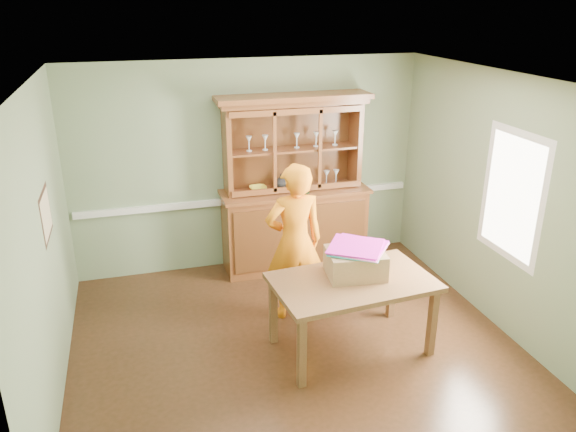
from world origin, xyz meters
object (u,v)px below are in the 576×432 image
object	(u,v)px
china_hutch	(294,209)
dining_table	(353,288)
person	(294,242)
cardboard_box	(355,263)

from	to	relation	value
china_hutch	dining_table	size ratio (longest dim) A/B	1.38
china_hutch	person	world-z (taller)	china_hutch
china_hutch	dining_table	distance (m)	2.04
china_hutch	person	xyz separation A→B (m)	(-0.36, -1.24, 0.10)
person	dining_table	bearing A→B (deg)	114.06
dining_table	china_hutch	bearing A→B (deg)	85.09
dining_table	person	size ratio (longest dim) A/B	0.92
cardboard_box	person	size ratio (longest dim) A/B	0.31
china_hutch	person	size ratio (longest dim) A/B	1.27
person	china_hutch	bearing A→B (deg)	-106.96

